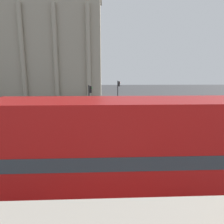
# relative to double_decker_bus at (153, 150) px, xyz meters

# --- Properties ---
(double_decker_bus) EXTENTS (11.32, 2.65, 4.15)m
(double_decker_bus) POSITION_rel_double_decker_bus_xyz_m (0.00, 0.00, 0.00)
(double_decker_bus) COLOR black
(double_decker_bus) RESTS_ON ground_plane
(plaza_building_left) EXTENTS (24.58, 12.43, 22.20)m
(plaza_building_left) POSITION_rel_double_decker_bus_xyz_m (-14.27, 40.21, 8.78)
(plaza_building_left) COLOR #A39984
(plaza_building_left) RESTS_ON ground_plane
(traffic_light_near) EXTENTS (0.42, 0.24, 3.71)m
(traffic_light_near) POSITION_rel_double_decker_bus_xyz_m (3.95, 5.33, 0.12)
(traffic_light_near) COLOR black
(traffic_light_near) RESTS_ON ground_plane
(traffic_light_mid) EXTENTS (0.42, 0.24, 3.96)m
(traffic_light_mid) POSITION_rel_double_decker_bus_xyz_m (-3.17, 13.89, 0.26)
(traffic_light_mid) COLOR black
(traffic_light_mid) RESTS_ON ground_plane
(traffic_light_far) EXTENTS (0.42, 0.24, 4.18)m
(traffic_light_far) POSITION_rel_double_decker_bus_xyz_m (0.36, 21.68, 0.40)
(traffic_light_far) COLOR black
(traffic_light_far) RESTS_ON ground_plane
(car_maroon) EXTENTS (4.20, 1.93, 1.35)m
(car_maroon) POSITION_rel_double_decker_bus_xyz_m (-6.29, 13.07, -1.62)
(car_maroon) COLOR black
(car_maroon) RESTS_ON ground_plane
(car_silver) EXTENTS (4.20, 1.93, 1.35)m
(car_silver) POSITION_rel_double_decker_bus_xyz_m (3.31, 11.83, -1.62)
(car_silver) COLOR black
(car_silver) RESTS_ON ground_plane
(pedestrian_white) EXTENTS (0.32, 0.32, 1.68)m
(pedestrian_white) POSITION_rel_double_decker_bus_xyz_m (-0.41, 19.33, -1.35)
(pedestrian_white) COLOR #282B33
(pedestrian_white) RESTS_ON ground_plane
(pedestrian_blue) EXTENTS (0.32, 0.32, 1.68)m
(pedestrian_blue) POSITION_rel_double_decker_bus_xyz_m (2.32, 20.38, -1.35)
(pedestrian_blue) COLOR #282B33
(pedestrian_blue) RESTS_ON ground_plane
(pedestrian_red) EXTENTS (0.32, 0.32, 1.78)m
(pedestrian_red) POSITION_rel_double_decker_bus_xyz_m (3.94, 10.26, -1.29)
(pedestrian_red) COLOR #282B33
(pedestrian_red) RESTS_ON ground_plane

